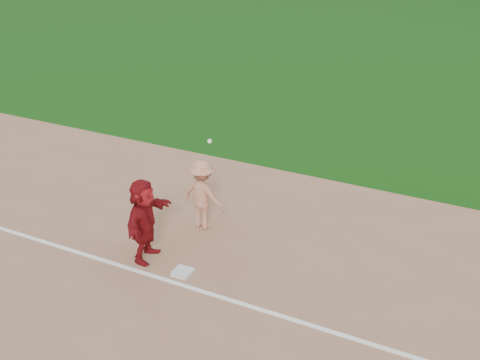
% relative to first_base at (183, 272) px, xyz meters
% --- Properties ---
extents(ground, '(160.00, 160.00, 0.00)m').
position_rel_first_base_xyz_m(ground, '(0.26, 0.47, -0.06)').
color(ground, '#12460D').
rests_on(ground, ground).
extents(foul_line, '(60.00, 0.10, 0.01)m').
position_rel_first_base_xyz_m(foul_line, '(0.26, -0.33, -0.04)').
color(foul_line, white).
rests_on(foul_line, infield_dirt).
extents(first_base, '(0.37, 0.37, 0.08)m').
position_rel_first_base_xyz_m(first_base, '(0.00, 0.00, 0.00)').
color(first_base, silver).
rests_on(first_base, infield_dirt).
extents(base_runner, '(0.76, 1.70, 1.77)m').
position_rel_first_base_xyz_m(base_runner, '(-0.97, 0.17, 0.84)').
color(base_runner, maroon).
rests_on(base_runner, infield_dirt).
extents(first_base_play, '(1.14, 0.98, 2.42)m').
position_rel_first_base_xyz_m(first_base_play, '(-0.59, 1.83, 0.76)').
color(first_base_play, '#ACADAF').
rests_on(first_base_play, infield_dirt).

